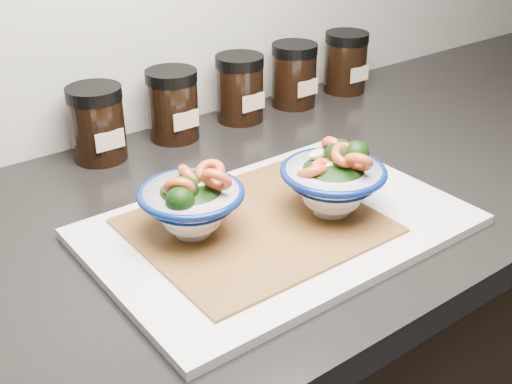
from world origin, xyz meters
TOP-DOWN VIEW (x-y plane):
  - countertop at (0.00, 1.45)m, footprint 3.50×0.60m
  - cutting_board at (-0.16, 1.36)m, footprint 0.45×0.30m
  - bamboo_mat at (-0.19, 1.37)m, footprint 0.28×0.24m
  - bowl_left at (-0.26, 1.40)m, footprint 0.12×0.12m
  - bowl_right at (-0.10, 1.34)m, footprint 0.13×0.13m
  - spice_jar_a at (-0.25, 1.69)m, footprint 0.08×0.08m
  - spice_jar_b at (-0.12, 1.69)m, footprint 0.08×0.08m
  - spice_jar_c at (0.01, 1.69)m, footprint 0.08×0.08m
  - spice_jar_d at (0.13, 1.69)m, footprint 0.08×0.08m
  - spice_jar_e at (0.26, 1.69)m, footprint 0.08×0.08m

SIDE VIEW (x-z plane):
  - countertop at x=0.00m, z-range 0.86..0.90m
  - cutting_board at x=-0.16m, z-range 0.90..0.91m
  - bamboo_mat at x=-0.19m, z-range 0.91..0.92m
  - bowl_left at x=-0.26m, z-range 0.91..1.01m
  - spice_jar_a at x=-0.25m, z-range 0.90..1.01m
  - spice_jar_b at x=-0.12m, z-range 0.90..1.01m
  - spice_jar_c at x=0.01m, z-range 0.90..1.01m
  - spice_jar_d at x=0.13m, z-range 0.90..1.01m
  - spice_jar_e at x=0.26m, z-range 0.90..1.01m
  - bowl_right at x=-0.10m, z-range 0.91..1.01m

